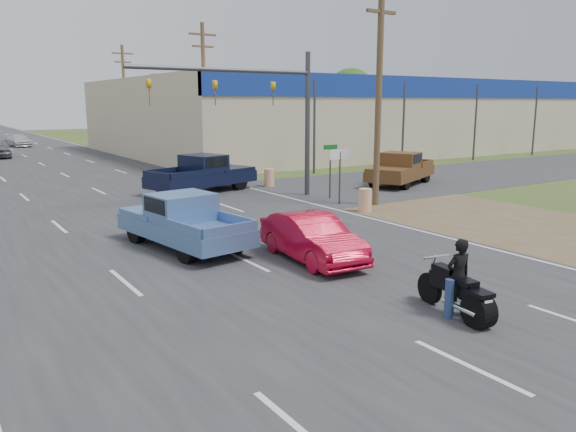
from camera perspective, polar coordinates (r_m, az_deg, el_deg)
ground at (r=10.71m, az=17.91°, el=-14.42°), size 200.00×200.00×0.00m
main_road at (r=46.76m, az=-23.76°, el=4.85°), size 15.00×180.00×0.02m
cross_road at (r=25.51m, az=-15.21°, el=0.71°), size 120.00×10.00×0.02m
dirt_verge at (r=24.96m, az=16.03°, el=0.42°), size 8.00×18.00×0.01m
big_box_store at (r=60.64m, az=7.71°, el=10.12°), size 50.00×28.10×6.60m
utility_pole_1 at (r=25.56m, az=9.22°, el=12.94°), size 2.00×0.28×10.00m
utility_pole_2 at (r=40.71m, az=-8.52°, el=12.34°), size 2.00×0.28×10.00m
utility_pole_3 at (r=57.53m, az=-16.26°, el=11.71°), size 2.00×0.28×10.00m
tree_3 at (r=98.45m, az=6.40°, el=12.28°), size 8.40×8.40×10.40m
tree_5 at (r=107.71m, az=-13.10°, el=11.82°), size 7.98×7.98×9.88m
barrel_0 at (r=24.15m, az=7.83°, el=1.60°), size 0.56×0.56×1.00m
barrel_1 at (r=31.18m, az=-1.92°, el=3.90°), size 0.56×0.56×1.00m
lane_sign at (r=25.60m, az=5.31°, el=5.38°), size 1.20×0.08×2.52m
street_name_sign at (r=27.18m, az=4.31°, el=5.12°), size 0.80×0.08×2.61m
signal_mast at (r=26.59m, az=-2.81°, el=11.90°), size 9.12×0.40×7.00m
red_convertible at (r=16.44m, az=2.44°, el=-2.27°), size 1.82×4.27×1.37m
motorcycle at (r=12.71m, az=17.01°, el=-7.64°), size 0.82×2.34×1.19m
rider at (r=12.67m, az=16.89°, el=-6.29°), size 0.66×0.49×1.65m
blue_pickup at (r=18.27m, az=-10.78°, el=-0.43°), size 2.75×5.52×1.76m
navy_pickup at (r=29.63m, az=-8.51°, el=4.33°), size 6.25×3.74×1.94m
brown_pickup at (r=32.36m, az=11.30°, el=4.74°), size 5.97×4.30×1.85m
distant_car_silver at (r=66.65m, az=-25.68°, el=6.91°), size 2.47×4.65×1.28m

